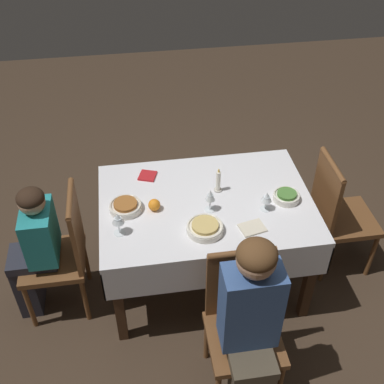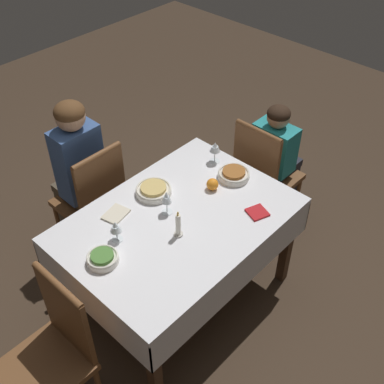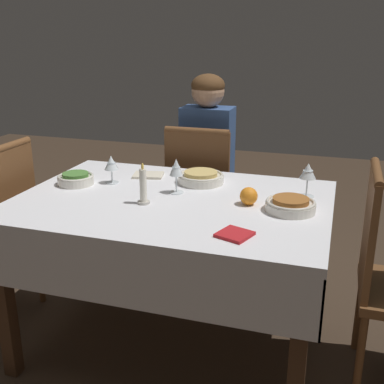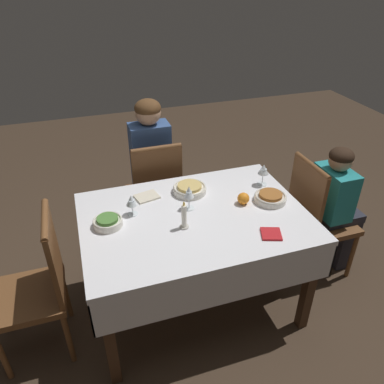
{
  "view_description": "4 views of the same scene",
  "coord_description": "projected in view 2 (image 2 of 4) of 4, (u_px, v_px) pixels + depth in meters",
  "views": [
    {
      "loc": [
        -0.44,
        -2.26,
        2.76
      ],
      "look_at": [
        -0.1,
        -0.05,
        0.87
      ],
      "focal_mm": 45.0,
      "sensor_mm": 36.0,
      "label": 1
    },
    {
      "loc": [
        1.41,
        1.43,
        2.7
      ],
      "look_at": [
        -0.09,
        0.02,
        0.9
      ],
      "focal_mm": 45.0,
      "sensor_mm": 36.0,
      "label": 2
    },
    {
      "loc": [
        -0.68,
        1.86,
        1.44
      ],
      "look_at": [
        -0.1,
        0.02,
        0.79
      ],
      "focal_mm": 45.0,
      "sensor_mm": 36.0,
      "label": 3
    },
    {
      "loc": [
        0.59,
        1.74,
        2.06
      ],
      "look_at": [
        0.01,
        -0.01,
        0.91
      ],
      "focal_mm": 35.0,
      "sensor_mm": 36.0,
      "label": 4
    }
  ],
  "objects": [
    {
      "name": "chair_south",
      "position": [
        94.0,
        198.0,
        3.29
      ],
      "size": [
        0.41,
        0.41,
        0.94
      ],
      "color": "brown",
      "rests_on": "ground_plane"
    },
    {
      "name": "bowl_east",
      "position": [
        103.0,
        258.0,
        2.53
      ],
      "size": [
        0.17,
        0.17,
        0.06
      ],
      "color": "silver",
      "rests_on": "dining_table"
    },
    {
      "name": "wine_glass_south",
      "position": [
        167.0,
        198.0,
        2.76
      ],
      "size": [
        0.07,
        0.07,
        0.16
      ],
      "color": "white",
      "rests_on": "dining_table"
    },
    {
      "name": "person_adult_denim",
      "position": [
        76.0,
        168.0,
        3.25
      ],
      "size": [
        0.3,
        0.34,
        1.21
      ],
      "color": "#4C4233",
      "rests_on": "ground_plane"
    },
    {
      "name": "napkin_spare_side",
      "position": [
        116.0,
        214.0,
        2.81
      ],
      "size": [
        0.17,
        0.14,
        0.01
      ],
      "rotation": [
        0.0,
        0.0,
        0.22
      ],
      "color": "beige",
      "rests_on": "dining_table"
    },
    {
      "name": "chair_east",
      "position": [
        54.0,
        349.0,
        2.43
      ],
      "size": [
        0.41,
        0.41,
        0.94
      ],
      "rotation": [
        0.0,
        0.0,
        1.57
      ],
      "color": "brown",
      "rests_on": "ground_plane"
    },
    {
      "name": "ground_plane",
      "position": [
        180.0,
        296.0,
        3.29
      ],
      "size": [
        8.0,
        8.0,
        0.0
      ],
      "primitive_type": "plane",
      "color": "#3D2D21"
    },
    {
      "name": "napkin_red_folded",
      "position": [
        257.0,
        212.0,
        2.82
      ],
      "size": [
        0.14,
        0.14,
        0.01
      ],
      "rotation": [
        0.0,
        0.0,
        -0.34
      ],
      "color": "red",
      "rests_on": "dining_table"
    },
    {
      "name": "wine_glass_west",
      "position": [
        215.0,
        148.0,
        3.13
      ],
      "size": [
        0.07,
        0.07,
        0.15
      ],
      "color": "white",
      "rests_on": "dining_table"
    },
    {
      "name": "bowl_west",
      "position": [
        233.0,
        174.0,
        3.06
      ],
      "size": [
        0.2,
        0.2,
        0.06
      ],
      "color": "silver",
      "rests_on": "dining_table"
    },
    {
      "name": "person_child_teal",
      "position": [
        277.0,
        157.0,
        3.56
      ],
      "size": [
        0.33,
        0.3,
        1.01
      ],
      "rotation": [
        0.0,
        0.0,
        -1.57
      ],
      "color": "#282833",
      "rests_on": "ground_plane"
    },
    {
      "name": "dining_table",
      "position": [
        178.0,
        229.0,
        2.86
      ],
      "size": [
        1.35,
        0.95,
        0.75
      ],
      "color": "silver",
      "rests_on": "ground_plane"
    },
    {
      "name": "bowl_south",
      "position": [
        154.0,
        190.0,
        2.94
      ],
      "size": [
        0.22,
        0.22,
        0.06
      ],
      "color": "silver",
      "rests_on": "dining_table"
    },
    {
      "name": "chair_west",
      "position": [
        263.0,
        173.0,
        3.5
      ],
      "size": [
        0.41,
        0.41,
        0.94
      ],
      "rotation": [
        0.0,
        0.0,
        -1.57
      ],
      "color": "brown",
      "rests_on": "ground_plane"
    },
    {
      "name": "candle_centerpiece",
      "position": [
        178.0,
        226.0,
        2.65
      ],
      "size": [
        0.05,
        0.05,
        0.18
      ],
      "color": "beige",
      "rests_on": "dining_table"
    },
    {
      "name": "wine_glass_east",
      "position": [
        116.0,
        227.0,
        2.61
      ],
      "size": [
        0.07,
        0.07,
        0.14
      ],
      "color": "white",
      "rests_on": "dining_table"
    },
    {
      "name": "orange_fruit",
      "position": [
        212.0,
        184.0,
        2.97
      ],
      "size": [
        0.08,
        0.08,
        0.08
      ],
      "primitive_type": "sphere",
      "color": "orange",
      "rests_on": "dining_table"
    }
  ]
}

